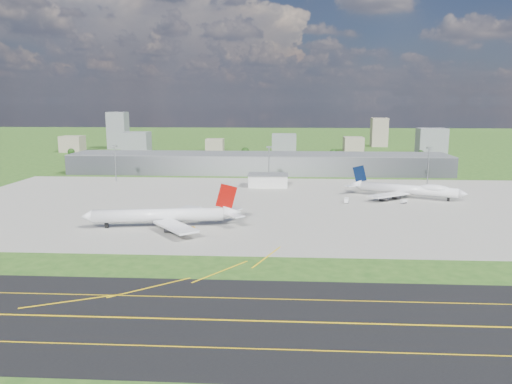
# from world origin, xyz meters

# --- Properties ---
(ground) EXTENTS (1400.00, 1400.00, 0.00)m
(ground) POSITION_xyz_m (0.00, 150.00, 0.00)
(ground) COLOR #285219
(ground) RESTS_ON ground
(taxiway) EXTENTS (1400.00, 60.00, 0.06)m
(taxiway) POSITION_xyz_m (0.00, -110.00, 0.03)
(taxiway) COLOR black
(taxiway) RESTS_ON ground
(apron) EXTENTS (360.00, 190.00, 0.08)m
(apron) POSITION_xyz_m (10.00, 40.00, 0.04)
(apron) COLOR gray
(apron) RESTS_ON ground
(terminal) EXTENTS (300.00, 42.00, 15.00)m
(terminal) POSITION_xyz_m (0.00, 165.00, 7.50)
(terminal) COLOR gray
(terminal) RESTS_ON ground
(ops_building) EXTENTS (26.00, 16.00, 8.00)m
(ops_building) POSITION_xyz_m (10.00, 100.00, 4.00)
(ops_building) COLOR silver
(ops_building) RESTS_ON ground
(mast_west) EXTENTS (3.50, 2.00, 25.90)m
(mast_west) POSITION_xyz_m (-100.00, 115.00, 17.71)
(mast_west) COLOR gray
(mast_west) RESTS_ON ground
(mast_center) EXTENTS (3.50, 2.00, 25.90)m
(mast_center) POSITION_xyz_m (10.00, 115.00, 17.71)
(mast_center) COLOR gray
(mast_center) RESTS_ON ground
(mast_east) EXTENTS (3.50, 2.00, 25.90)m
(mast_east) POSITION_xyz_m (120.00, 115.00, 17.71)
(mast_east) COLOR gray
(mast_east) RESTS_ON ground
(airliner_red_twin) EXTENTS (72.44, 55.96, 19.91)m
(airliner_red_twin) POSITION_xyz_m (-33.48, -13.16, 5.30)
(airliner_red_twin) COLOR white
(airliner_red_twin) RESTS_ON ground
(airliner_blue_quad) EXTENTS (64.94, 49.28, 17.98)m
(airliner_blue_quad) POSITION_xyz_m (94.74, 64.62, 5.00)
(airliner_blue_quad) COLOR white
(airliner_blue_quad) RESTS_ON ground
(tug_yellow) EXTENTS (4.35, 3.27, 1.90)m
(tug_yellow) POSITION_xyz_m (-20.32, -20.23, 0.98)
(tug_yellow) COLOR #C5860B
(tug_yellow) RESTS_ON ground
(van_white_near) EXTENTS (3.05, 5.54, 2.67)m
(van_white_near) POSITION_xyz_m (56.35, 47.40, 1.34)
(van_white_near) COLOR white
(van_white_near) RESTS_ON ground
(van_white_far) EXTENTS (4.43, 3.88, 2.16)m
(van_white_far) POSITION_xyz_m (88.39, 47.46, 1.10)
(van_white_far) COLOR silver
(van_white_far) RESTS_ON ground
(bldg_far_w) EXTENTS (24.00, 20.00, 18.00)m
(bldg_far_w) POSITION_xyz_m (-220.00, 320.00, 9.00)
(bldg_far_w) COLOR gray
(bldg_far_w) RESTS_ON ground
(bldg_w) EXTENTS (28.00, 22.00, 24.00)m
(bldg_w) POSITION_xyz_m (-140.00, 300.00, 12.00)
(bldg_w) COLOR slate
(bldg_w) RESTS_ON ground
(bldg_cw) EXTENTS (20.00, 18.00, 14.00)m
(bldg_cw) POSITION_xyz_m (-60.00, 340.00, 7.00)
(bldg_cw) COLOR gray
(bldg_cw) RESTS_ON ground
(bldg_c) EXTENTS (26.00, 20.00, 22.00)m
(bldg_c) POSITION_xyz_m (20.00, 310.00, 11.00)
(bldg_c) COLOR slate
(bldg_c) RESTS_ON ground
(bldg_ce) EXTENTS (22.00, 24.00, 16.00)m
(bldg_ce) POSITION_xyz_m (100.00, 350.00, 8.00)
(bldg_ce) COLOR gray
(bldg_ce) RESTS_ON ground
(bldg_e) EXTENTS (30.00, 22.00, 28.00)m
(bldg_e) POSITION_xyz_m (180.00, 320.00, 14.00)
(bldg_e) COLOR slate
(bldg_e) RESTS_ON ground
(bldg_tall_w) EXTENTS (22.00, 20.00, 44.00)m
(bldg_tall_w) POSITION_xyz_m (-180.00, 360.00, 22.00)
(bldg_tall_w) COLOR slate
(bldg_tall_w) RESTS_ON ground
(bldg_tall_e) EXTENTS (20.00, 18.00, 36.00)m
(bldg_tall_e) POSITION_xyz_m (140.00, 410.00, 18.00)
(bldg_tall_e) COLOR gray
(bldg_tall_e) RESTS_ON ground
(tree_far_w) EXTENTS (7.20, 7.20, 8.80)m
(tree_far_w) POSITION_xyz_m (-200.00, 270.00, 5.18)
(tree_far_w) COLOR #382314
(tree_far_w) RESTS_ON ground
(tree_w) EXTENTS (6.75, 6.75, 8.25)m
(tree_w) POSITION_xyz_m (-110.00, 265.00, 4.86)
(tree_w) COLOR #382314
(tree_w) RESTS_ON ground
(tree_c) EXTENTS (8.10, 8.10, 9.90)m
(tree_c) POSITION_xyz_m (-20.00, 280.00, 5.84)
(tree_c) COLOR #382314
(tree_c) RESTS_ON ground
(tree_e) EXTENTS (7.65, 7.65, 9.35)m
(tree_e) POSITION_xyz_m (70.00, 275.00, 5.51)
(tree_e) COLOR #382314
(tree_e) RESTS_ON ground
(tree_far_e) EXTENTS (6.30, 6.30, 7.70)m
(tree_far_e) POSITION_xyz_m (160.00, 285.00, 4.53)
(tree_far_e) COLOR #382314
(tree_far_e) RESTS_ON ground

